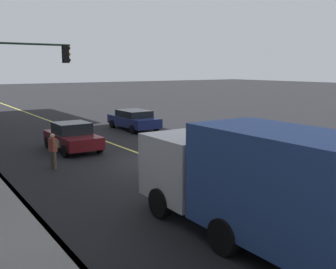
{
  "coord_description": "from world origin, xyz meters",
  "views": [
    {
      "loc": [
        -15.13,
        9.78,
        4.41
      ],
      "look_at": [
        -2.64,
        1.35,
        1.81
      ],
      "focal_mm": 41.25,
      "sensor_mm": 36.0,
      "label": 1
    }
  ],
  "objects_px": {
    "car_tan": "(261,153)",
    "traffic_light_mast": "(13,75)",
    "car_maroon": "(72,136)",
    "pedestrian_with_backpack": "(53,148)",
    "truck_blue": "(272,186)",
    "car_navy": "(134,119)"
  },
  "relations": [
    {
      "from": "car_tan",
      "to": "traffic_light_mast",
      "type": "relative_size",
      "value": 0.71
    },
    {
      "from": "car_maroon",
      "to": "pedestrian_with_backpack",
      "type": "distance_m",
      "value": 3.96
    },
    {
      "from": "pedestrian_with_backpack",
      "to": "traffic_light_mast",
      "type": "relative_size",
      "value": 0.27
    },
    {
      "from": "car_tan",
      "to": "pedestrian_with_backpack",
      "type": "relative_size",
      "value": 2.61
    },
    {
      "from": "pedestrian_with_backpack",
      "to": "traffic_light_mast",
      "type": "height_order",
      "value": "traffic_light_mast"
    },
    {
      "from": "truck_blue",
      "to": "pedestrian_with_backpack",
      "type": "distance_m",
      "value": 10.87
    },
    {
      "from": "car_maroon",
      "to": "pedestrian_with_backpack",
      "type": "relative_size",
      "value": 2.7
    },
    {
      "from": "car_maroon",
      "to": "traffic_light_mast",
      "type": "relative_size",
      "value": 0.73
    },
    {
      "from": "car_navy",
      "to": "car_tan",
      "type": "distance_m",
      "value": 12.92
    },
    {
      "from": "car_maroon",
      "to": "traffic_light_mast",
      "type": "xyz_separation_m",
      "value": [
        -0.29,
        2.92,
        3.31
      ]
    },
    {
      "from": "traffic_light_mast",
      "to": "car_maroon",
      "type": "bearing_deg",
      "value": -84.42
    },
    {
      "from": "pedestrian_with_backpack",
      "to": "car_navy",
      "type": "bearing_deg",
      "value": -47.07
    },
    {
      "from": "car_navy",
      "to": "pedestrian_with_backpack",
      "type": "relative_size",
      "value": 2.98
    },
    {
      "from": "car_navy",
      "to": "car_maroon",
      "type": "bearing_deg",
      "value": 125.23
    },
    {
      "from": "car_navy",
      "to": "traffic_light_mast",
      "type": "height_order",
      "value": "traffic_light_mast"
    },
    {
      "from": "truck_blue",
      "to": "traffic_light_mast",
      "type": "height_order",
      "value": "traffic_light_mast"
    },
    {
      "from": "car_tan",
      "to": "truck_blue",
      "type": "height_order",
      "value": "truck_blue"
    },
    {
      "from": "car_maroon",
      "to": "traffic_light_mast",
      "type": "distance_m",
      "value": 4.42
    },
    {
      "from": "car_navy",
      "to": "car_maroon",
      "type": "relative_size",
      "value": 1.1
    },
    {
      "from": "truck_blue",
      "to": "traffic_light_mast",
      "type": "relative_size",
      "value": 1.43
    },
    {
      "from": "car_navy",
      "to": "pedestrian_with_backpack",
      "type": "height_order",
      "value": "pedestrian_with_backpack"
    },
    {
      "from": "truck_blue",
      "to": "pedestrian_with_backpack",
      "type": "bearing_deg",
      "value": 10.2
    }
  ]
}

